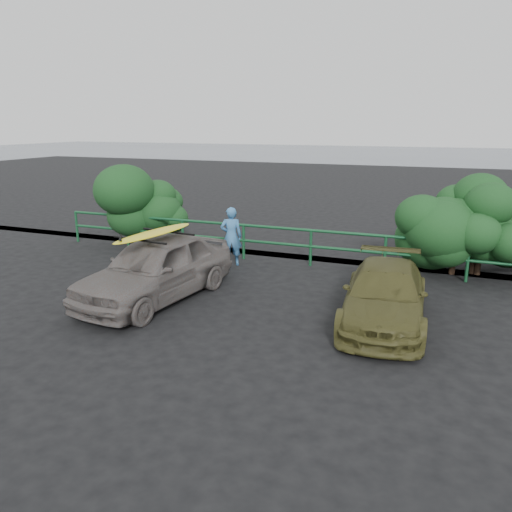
% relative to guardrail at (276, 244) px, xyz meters
% --- Properties ---
extents(ground, '(80.00, 80.00, 0.00)m').
position_rel_guardrail_xyz_m(ground, '(0.00, -5.00, -0.52)').
color(ground, black).
extents(ocean, '(200.00, 200.00, 0.00)m').
position_rel_guardrail_xyz_m(ocean, '(0.00, 55.00, -0.52)').
color(ocean, '#515963').
rests_on(ocean, ground).
extents(guardrail, '(14.00, 0.08, 1.04)m').
position_rel_guardrail_xyz_m(guardrail, '(0.00, 0.00, 0.00)').
color(guardrail, '#154C29').
rests_on(guardrail, ground).
extents(shrub_left, '(3.20, 2.40, 2.37)m').
position_rel_guardrail_xyz_m(shrub_left, '(-4.80, 0.40, 0.67)').
color(shrub_left, '#18431C').
rests_on(shrub_left, ground).
extents(shrub_right, '(3.20, 2.40, 2.51)m').
position_rel_guardrail_xyz_m(shrub_right, '(5.00, 0.50, 0.73)').
color(shrub_right, '#18431C').
rests_on(shrub_right, ground).
extents(sedan, '(2.24, 4.39, 1.43)m').
position_rel_guardrail_xyz_m(sedan, '(-1.49, -3.86, 0.20)').
color(sedan, '#625A57').
rests_on(sedan, ground).
extents(olive_vehicle, '(1.85, 3.97, 1.12)m').
position_rel_guardrail_xyz_m(olive_vehicle, '(3.42, -3.35, 0.04)').
color(olive_vehicle, '#4A4720').
rests_on(olive_vehicle, ground).
extents(man, '(0.70, 0.60, 1.63)m').
position_rel_guardrail_xyz_m(man, '(-1.07, -0.71, 0.29)').
color(man, teal).
rests_on(man, ground).
extents(roof_rack, '(1.56, 1.19, 0.05)m').
position_rel_guardrail_xyz_m(roof_rack, '(-1.49, -3.86, 0.94)').
color(roof_rack, black).
rests_on(roof_rack, sedan).
extents(surfboard, '(0.83, 2.50, 0.07)m').
position_rel_guardrail_xyz_m(surfboard, '(-1.49, -3.86, 1.00)').
color(surfboard, yellow).
rests_on(surfboard, roof_rack).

